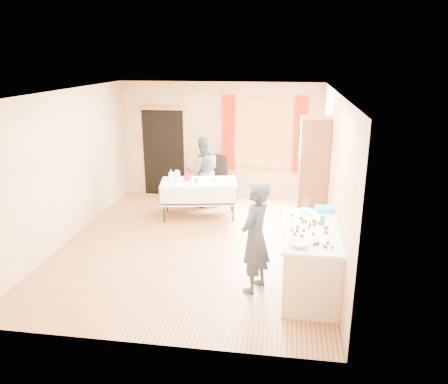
% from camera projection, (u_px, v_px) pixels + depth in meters
% --- Properties ---
extents(floor, '(4.50, 5.50, 0.02)m').
position_uv_depth(floor, '(195.00, 245.00, 7.59)').
color(floor, '#9E7047').
rests_on(floor, ground).
extents(ceiling, '(4.50, 5.50, 0.02)m').
position_uv_depth(ceiling, '(192.00, 91.00, 6.80)').
color(ceiling, white).
rests_on(ceiling, floor).
extents(wall_back, '(4.50, 0.02, 2.60)m').
position_uv_depth(wall_back, '(219.00, 141.00, 9.80)').
color(wall_back, tan).
rests_on(wall_back, floor).
extents(wall_front, '(4.50, 0.02, 2.60)m').
position_uv_depth(wall_front, '(138.00, 239.00, 4.59)').
color(wall_front, tan).
rests_on(wall_front, floor).
extents(wall_left, '(0.02, 5.50, 2.60)m').
position_uv_depth(wall_left, '(65.00, 167.00, 7.51)').
color(wall_left, tan).
rests_on(wall_left, floor).
extents(wall_right, '(0.02, 5.50, 2.60)m').
position_uv_depth(wall_right, '(334.00, 178.00, 6.88)').
color(wall_right, tan).
rests_on(wall_right, floor).
extents(window_frame, '(1.32, 0.06, 1.52)m').
position_uv_depth(window_frame, '(264.00, 134.00, 9.56)').
color(window_frame, olive).
rests_on(window_frame, wall_back).
extents(window_pane, '(1.20, 0.02, 1.40)m').
position_uv_depth(window_pane, '(264.00, 134.00, 9.55)').
color(window_pane, white).
rests_on(window_pane, wall_back).
extents(curtain_left, '(0.28, 0.06, 1.65)m').
position_uv_depth(curtain_left, '(229.00, 133.00, 9.62)').
color(curtain_left, '#AD1400').
rests_on(curtain_left, wall_back).
extents(curtain_right, '(0.28, 0.06, 1.65)m').
position_uv_depth(curtain_right, '(300.00, 135.00, 9.40)').
color(curtain_right, '#AD1400').
rests_on(curtain_right, wall_back).
extents(doorway, '(0.95, 0.04, 2.00)m').
position_uv_depth(doorway, '(164.00, 153.00, 10.04)').
color(doorway, black).
rests_on(doorway, floor).
extents(door_lintel, '(1.05, 0.06, 0.08)m').
position_uv_depth(door_lintel, '(161.00, 108.00, 9.70)').
color(door_lintel, olive).
rests_on(door_lintel, wall_back).
extents(cabinet, '(0.50, 0.60, 2.13)m').
position_uv_depth(cabinet, '(313.00, 177.00, 7.81)').
color(cabinet, brown).
rests_on(cabinet, floor).
extents(counter, '(0.78, 1.64, 0.91)m').
position_uv_depth(counter, '(310.00, 260.00, 6.02)').
color(counter, beige).
rests_on(counter, floor).
extents(party_table, '(1.62, 1.03, 0.75)m').
position_uv_depth(party_table, '(199.00, 196.00, 8.78)').
color(party_table, black).
rests_on(party_table, floor).
extents(chair, '(0.51, 0.51, 1.01)m').
position_uv_depth(chair, '(216.00, 187.00, 9.87)').
color(chair, black).
rests_on(chair, floor).
extents(girl, '(0.85, 0.79, 1.58)m').
position_uv_depth(girl, '(255.00, 237.00, 5.92)').
color(girl, '#23293D').
rests_on(girl, floor).
extents(woman, '(1.07, 1.00, 1.53)m').
position_uv_depth(woman, '(203.00, 172.00, 9.34)').
color(woman, black).
rests_on(woman, floor).
extents(soda_can, '(0.07, 0.07, 0.12)m').
position_uv_depth(soda_can, '(322.00, 221.00, 5.99)').
color(soda_can, green).
rests_on(soda_can, counter).
extents(mixing_bowl, '(0.36, 0.36, 0.06)m').
position_uv_depth(mixing_bowl, '(299.00, 244.00, 5.34)').
color(mixing_bowl, white).
rests_on(mixing_bowl, counter).
extents(foam_block, '(0.17, 0.13, 0.08)m').
position_uv_depth(foam_block, '(305.00, 211.00, 6.43)').
color(foam_block, white).
rests_on(foam_block, counter).
extents(blue_basket, '(0.32, 0.23, 0.08)m').
position_uv_depth(blue_basket, '(326.00, 209.00, 6.51)').
color(blue_basket, '#299BF0').
rests_on(blue_basket, counter).
extents(pitcher, '(0.15, 0.15, 0.22)m').
position_uv_depth(pitcher, '(177.00, 177.00, 8.57)').
color(pitcher, silver).
rests_on(pitcher, party_table).
extents(cup_red, '(0.19, 0.19, 0.12)m').
position_uv_depth(cup_red, '(188.00, 178.00, 8.70)').
color(cup_red, red).
rests_on(cup_red, party_table).
extents(cup_rainbow, '(0.20, 0.20, 0.10)m').
position_uv_depth(cup_rainbow, '(196.00, 181.00, 8.50)').
color(cup_rainbow, red).
rests_on(cup_rainbow, party_table).
extents(small_bowl, '(0.21, 0.21, 0.05)m').
position_uv_depth(small_bowl, '(214.00, 178.00, 8.78)').
color(small_bowl, white).
rests_on(small_bowl, party_table).
extents(pastry_tray, '(0.30, 0.22, 0.02)m').
position_uv_depth(pastry_tray, '(224.00, 182.00, 8.59)').
color(pastry_tray, white).
rests_on(pastry_tray, party_table).
extents(bottle, '(0.10, 0.10, 0.19)m').
position_uv_depth(bottle, '(171.00, 174.00, 8.84)').
color(bottle, white).
rests_on(bottle, party_table).
extents(cake_balls, '(0.53, 1.08, 0.04)m').
position_uv_depth(cake_balls, '(312.00, 230.00, 5.80)').
color(cake_balls, '#3F2314').
rests_on(cake_balls, counter).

